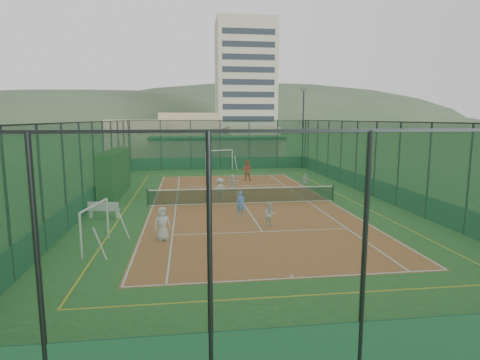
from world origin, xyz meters
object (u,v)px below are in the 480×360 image
Objects in this scene: child_near_left at (162,224)px; child_far_left at (220,189)px; child_near_mid at (241,203)px; white_bench at (104,209)px; futsal_goal_far at (219,160)px; child_near_right at (270,215)px; child_far_right at (305,182)px; futsal_goal_near at (95,227)px; coach at (247,170)px; floodlight_ne at (303,129)px; apartment_tower at (245,80)px; clubhouse at (217,150)px; child_far_back at (233,183)px.

child_far_left is at bearing 54.02° from child_near_left.
child_far_left is at bearing 110.71° from child_near_mid.
child_near_mid is (7.24, -0.48, 0.21)m from white_bench.
futsal_goal_far is at bearing -97.62° from child_far_left.
child_far_right is (4.57, 9.43, 0.02)m from child_near_right.
futsal_goal_near is 1.55× the size of coach.
child_near_mid is at bearing -113.53° from futsal_goal_far.
floodlight_ne is at bearing -126.00° from child_far_left.
coach reaches higher than child_far_left.
futsal_goal_near is at bearing -169.51° from child_near_right.
floodlight_ne is 0.28× the size of apartment_tower.
clubhouse reaches higher than child_near_mid.
clubhouse is 12.64× the size of child_far_back.
futsal_goal_near is 7.94m from child_near_right.
apartment_tower reaches higher than child_near_mid.
futsal_goal_near is at bearing -102.02° from apartment_tower.
futsal_goal_near reaches higher than child_near_left.
futsal_goal_near is 2.28× the size of child_far_back.
child_near_mid is 1.08× the size of child_far_right.
coach reaches higher than child_far_right.
child_far_back is (4.33, 11.37, -0.13)m from child_near_left.
child_far_right is at bearing 33.62° from child_near_left.
floodlight_ne is 5.65× the size of child_near_left.
child_far_right reaches higher than child_near_right.
futsal_goal_far is 15.10m from child_far_left.
clubhouse reaches higher than child_far_right.
floodlight_ne is at bearing -22.55° from futsal_goal_near.
floodlight_ne is at bearing -135.91° from child_far_back.
apartment_tower is 20.56× the size of child_near_left.
clubhouse is 17.77m from child_far_back.
futsal_goal_far is 13.49m from child_far_right.
child_near_mid is at bearing 29.99° from child_near_left.
clubhouse is 10.42× the size of child_near_left.
coach is (6.04, 15.98, 0.15)m from child_near_left.
child_far_right is (-3.51, -12.77, -3.50)m from floodlight_ne.
futsal_goal_far is 19.41m from child_near_mid.
child_near_right is (1.08, -2.44, -0.07)m from child_near_mid.
child_far_left is (-1.17, -15.05, -0.27)m from futsal_goal_far.
child_far_left is 3.28m from child_far_back.
futsal_goal_far reaches higher than white_bench.
futsal_goal_far is at bearing -177.71° from floodlight_ne.
child_near_left is (-4.49, -29.11, -0.84)m from clubhouse.
child_far_left is (-1.34, -20.80, -0.85)m from clubhouse.
white_bench is at bearing 111.55° from child_near_left.
child_near_mid reaches higher than white_bench.
floodlight_ne is at bearing 45.91° from child_near_left.
white_bench is (-19.80, -84.68, -14.54)m from apartment_tower.
futsal_goal_far is at bearing -91.65° from clubhouse.
clubhouse is 13.24m from coach.
floodlight_ne reaches higher than child_near_left.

